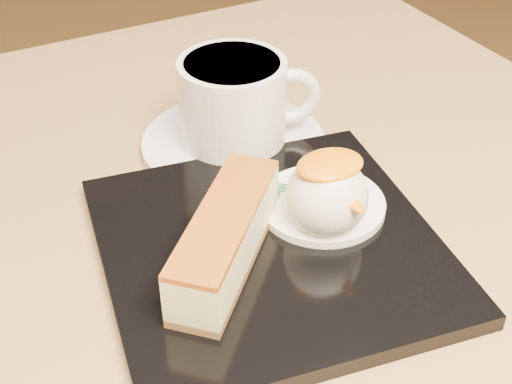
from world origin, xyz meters
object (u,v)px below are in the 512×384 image
dessert_plate (270,248)px  coffee_cup (235,100)px  ice_cream_scoop (327,196)px  cheesecake (225,238)px  saucer (234,144)px

dessert_plate → coffee_cup: size_ratio=1.96×
dessert_plate → ice_cream_scoop: (0.04, -0.01, 0.03)m
dessert_plate → ice_cream_scoop: 0.05m
ice_cream_scoop → cheesecake: bearing=180.0°
ice_cream_scoop → coffee_cup: size_ratio=0.49×
saucer → coffee_cup: bearing=-17.3°
ice_cream_scoop → coffee_cup: bearing=90.8°
coffee_cup → saucer: bearing=180.0°
ice_cream_scoop → dessert_plate: bearing=172.9°
dessert_plate → ice_cream_scoop: size_ratio=3.98×
cheesecake → dessert_plate: bearing=-37.6°
ice_cream_scoop → saucer: ice_cream_scoop is taller
cheesecake → ice_cream_scoop: bearing=-45.7°
saucer → ice_cream_scoop: bearing=-88.3°
cheesecake → ice_cream_scoop: (0.07, 0.00, 0.01)m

